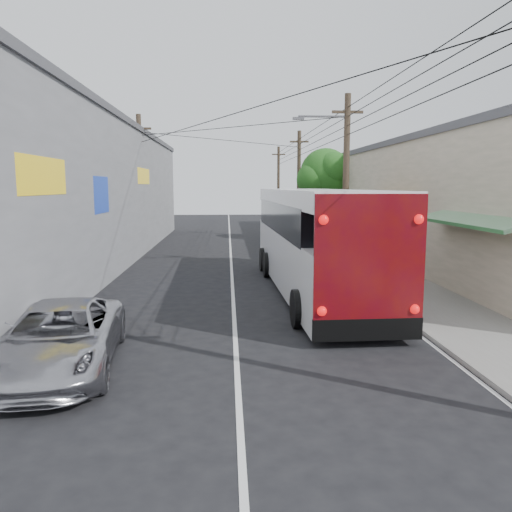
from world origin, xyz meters
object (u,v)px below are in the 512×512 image
Objects in this scene: pedestrian_far at (337,246)px; parked_suv at (331,253)px; coach_bus at (313,240)px; pedestrian_near at (358,255)px; parked_car_mid at (294,238)px; jeepney at (59,338)px; parked_car_far at (284,230)px.

parked_suv is at bearing 70.66° from pedestrian_far.
pedestrian_near is at bearing 45.87° from coach_bus.
parked_car_mid is 3.07× the size of pedestrian_far.
parked_car_far reaches higher than jeepney.
coach_bus is at bearing 23.67° from pedestrian_near.
pedestrian_far is (9.20, 14.42, 0.20)m from jeepney.
pedestrian_near reaches higher than pedestrian_far.
jeepney is at bearing -119.60° from parked_car_mid.
coach_bus is 10.30m from jeepney.
parked_suv is 1.30× the size of parked_car_far.
jeepney is 14.65m from parked_suv.
parked_car_mid is at bearing -71.78° from pedestrian_far.
jeepney is 13.78m from pedestrian_near.
coach_bus is 2.26× the size of parked_suv.
pedestrian_near reaches higher than parked_suv.
parked_car_far is 2.86× the size of pedestrian_far.
jeepney is at bearing -100.49° from parked_car_far.
coach_bus reaches higher than parked_car_mid.
jeepney is 3.22× the size of pedestrian_far.
pedestrian_near is 4.16m from pedestrian_far.
pedestrian_near is (2.40, 2.63, -0.98)m from coach_bus.
coach_bus is 18.44m from parked_car_far.
parked_car_far is at bearing -108.92° from pedestrian_near.
jeepney is (-6.80, -7.63, -1.27)m from coach_bus.
parked_car_far is at bearing -84.30° from pedestrian_far.
jeepney is 2.90× the size of pedestrian_near.
parked_car_mid is 4.85m from pedestrian_far.
parked_car_mid reaches higher than jeepney.
pedestrian_near is at bearing -78.76° from parked_car_far.
coach_bus reaches higher than jeepney.
parked_car_far is 15.80m from pedestrian_near.
parked_car_far is (0.24, 7.00, -0.08)m from parked_car_mid.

